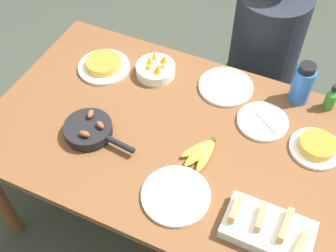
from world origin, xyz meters
TOP-DOWN VIEW (x-y plane):
  - ground_plane at (0.00, 0.00)m, footprint 14.00×14.00m
  - dining_table at (0.00, 0.00)m, footprint 1.53×0.97m
  - banana_bunch at (0.17, -0.06)m, footprint 0.12×0.18m
  - melon_tray at (0.51, -0.28)m, footprint 0.31×0.18m
  - skillet at (-0.29, -0.15)m, footprint 0.33×0.20m
  - frittata_plate_center at (0.59, 0.16)m, footprint 0.21×0.21m
  - frittata_plate_side at (-0.44, 0.22)m, footprint 0.25×0.25m
  - empty_plate_near_front at (0.14, 0.34)m, footprint 0.25×0.25m
  - empty_plate_far_left at (0.16, -0.28)m, footprint 0.26×0.26m
  - empty_plate_far_right at (0.35, 0.21)m, footprint 0.22×0.22m
  - fruit_bowl_mango at (-0.20, 0.29)m, footprint 0.18×0.18m
  - water_bottle at (0.45, 0.41)m, footprint 0.09×0.09m
  - hot_sauce_bottle at (0.58, 0.41)m, footprint 0.05×0.05m
  - person_figure at (0.21, 0.79)m, footprint 0.40×0.40m

SIDE VIEW (x-z plane):
  - ground_plane at x=0.00m, z-range 0.00..0.00m
  - person_figure at x=0.21m, z-range -0.11..1.10m
  - dining_table at x=0.00m, z-range 0.27..1.00m
  - empty_plate_near_front at x=0.14m, z-range 0.73..0.75m
  - empty_plate_far_left at x=0.16m, z-range 0.73..0.75m
  - empty_plate_far_right at x=0.35m, z-range 0.73..0.75m
  - banana_bunch at x=0.17m, z-range 0.73..0.77m
  - frittata_plate_side at x=-0.44m, z-range 0.73..0.78m
  - frittata_plate_center at x=0.59m, z-range 0.73..0.78m
  - skillet at x=-0.29m, z-range 0.72..0.80m
  - melon_tray at x=0.51m, z-range 0.72..0.81m
  - fruit_bowl_mango at x=-0.20m, z-range 0.71..0.82m
  - hot_sauce_bottle at x=0.58m, z-range 0.72..0.86m
  - water_bottle at x=0.45m, z-range 0.73..0.93m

